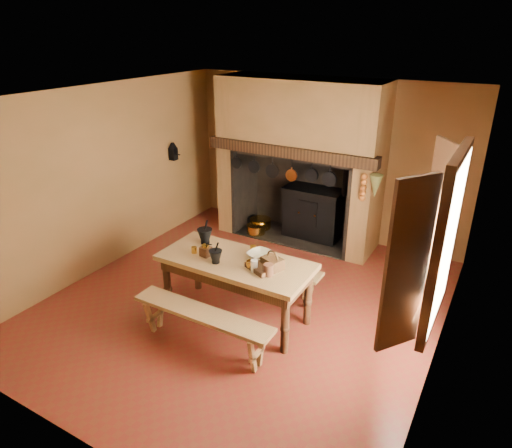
{
  "coord_description": "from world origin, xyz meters",
  "views": [
    {
      "loc": [
        2.83,
        -4.62,
        3.56
      ],
      "look_at": [
        0.0,
        0.3,
        1.08
      ],
      "focal_mm": 32.0,
      "sensor_mm": 36.0,
      "label": 1
    }
  ],
  "objects": [
    {
      "name": "floor",
      "position": [
        0.0,
        0.0,
        0.0
      ],
      "size": [
        5.5,
        5.5,
        0.0
      ],
      "primitive_type": "plane",
      "color": "maroon",
      "rests_on": "ground"
    },
    {
      "name": "ceiling",
      "position": [
        0.0,
        0.0,
        2.8
      ],
      "size": [
        5.5,
        5.5,
        0.0
      ],
      "primitive_type": "plane",
      "rotation": [
        3.14,
        0.0,
        0.0
      ],
      "color": "silver",
      "rests_on": "back_wall"
    },
    {
      "name": "back_wall",
      "position": [
        0.0,
        2.75,
        1.4
      ],
      "size": [
        5.0,
        0.02,
        2.8
      ],
      "primitive_type": "cube",
      "color": "olive",
      "rests_on": "floor"
    },
    {
      "name": "wall_left",
      "position": [
        -2.5,
        0.0,
        1.4
      ],
      "size": [
        0.02,
        5.5,
        2.8
      ],
      "primitive_type": "cube",
      "color": "olive",
      "rests_on": "floor"
    },
    {
      "name": "wall_right",
      "position": [
        2.5,
        0.0,
        1.4
      ],
      "size": [
        0.02,
        5.5,
        2.8
      ],
      "primitive_type": "cube",
      "color": "olive",
      "rests_on": "floor"
    },
    {
      "name": "wall_front",
      "position": [
        0.0,
        -2.75,
        1.4
      ],
      "size": [
        5.0,
        0.02,
        2.8
      ],
      "primitive_type": "cube",
      "color": "olive",
      "rests_on": "floor"
    },
    {
      "name": "chimney_breast",
      "position": [
        -0.3,
        2.31,
        1.81
      ],
      "size": [
        2.95,
        0.96,
        2.8
      ],
      "color": "olive",
      "rests_on": "floor"
    },
    {
      "name": "iron_range",
      "position": [
        -0.04,
        2.45,
        0.48
      ],
      "size": [
        1.12,
        0.55,
        1.6
      ],
      "color": "black",
      "rests_on": "floor"
    },
    {
      "name": "hearth_pans",
      "position": [
        -1.05,
        2.22,
        0.09
      ],
      "size": [
        0.51,
        0.62,
        0.2
      ],
      "color": "gold",
      "rests_on": "floor"
    },
    {
      "name": "hanging_pans",
      "position": [
        -0.34,
        1.81,
        1.36
      ],
      "size": [
        1.92,
        0.29,
        0.27
      ],
      "color": "black",
      "rests_on": "chimney_breast"
    },
    {
      "name": "onion_string",
      "position": [
        1.0,
        1.79,
        1.33
      ],
      "size": [
        0.12,
        0.1,
        0.46
      ],
      "primitive_type": null,
      "color": "#A54A1E",
      "rests_on": "chimney_breast"
    },
    {
      "name": "herb_bunch",
      "position": [
        1.18,
        1.79,
        1.38
      ],
      "size": [
        0.2,
        0.2,
        0.35
      ],
      "primitive_type": "cone",
      "rotation": [
        3.14,
        0.0,
        0.0
      ],
      "color": "olive",
      "rests_on": "chimney_breast"
    },
    {
      "name": "window",
      "position": [
        2.35,
        -0.4,
        1.7
      ],
      "size": [
        0.39,
        1.75,
        1.76
      ],
      "color": "white",
      "rests_on": "wall_right"
    },
    {
      "name": "wall_coffee_mill",
      "position": [
        -2.42,
        1.55,
        1.52
      ],
      "size": [
        0.23,
        0.16,
        0.31
      ],
      "color": "black",
      "rests_on": "wall_left"
    },
    {
      "name": "work_table",
      "position": [
        0.08,
        -0.34,
        0.72
      ],
      "size": [
        1.96,
        0.87,
        0.85
      ],
      "color": "tan",
      "rests_on": "floor"
    },
    {
      "name": "bench_front",
      "position": [
        0.08,
        -1.09,
        0.38
      ],
      "size": [
        1.81,
        0.32,
        0.51
      ],
      "color": "tan",
      "rests_on": "floor"
    },
    {
      "name": "bench_back",
      "position": [
        0.08,
        0.36,
        0.37
      ],
      "size": [
        1.76,
        0.31,
        0.5
      ],
      "color": "tan",
      "rests_on": "floor"
    },
    {
      "name": "mortar_large",
      "position": [
        -0.53,
        -0.15,
        0.97
      ],
      "size": [
        0.21,
        0.21,
        0.35
      ],
      "rotation": [
        0.0,
        0.0,
        -0.17
      ],
      "color": "black",
      "rests_on": "work_table"
    },
    {
      "name": "mortar_small",
      "position": [
        -0.09,
        -0.53,
        0.95
      ],
      "size": [
        0.17,
        0.17,
        0.29
      ],
      "rotation": [
        0.0,
        0.0,
        0.07
      ],
      "color": "black",
      "rests_on": "work_table"
    },
    {
      "name": "coffee_grinder",
      "position": [
        -0.31,
        -0.44,
        0.92
      ],
      "size": [
        0.17,
        0.14,
        0.19
      ],
      "rotation": [
        0.0,
        0.0,
        -0.15
      ],
      "color": "#3A1F12",
      "rests_on": "work_table"
    },
    {
      "name": "brass_mug_a",
      "position": [
        -0.49,
        -0.45,
        0.89
      ],
      "size": [
        0.09,
        0.09,
        0.08
      ],
      "primitive_type": "cylinder",
      "rotation": [
        0.0,
        0.0,
        -0.29
      ],
      "color": "gold",
      "rests_on": "work_table"
    },
    {
      "name": "brass_mug_b",
      "position": [
        0.16,
        -0.05,
        0.9
      ],
      "size": [
        0.08,
        0.08,
        0.09
      ],
      "primitive_type": "cylinder",
      "rotation": [
        0.0,
        0.0,
        -0.05
      ],
      "color": "gold",
      "rests_on": "work_table"
    },
    {
      "name": "mixing_bowl",
      "position": [
        0.33,
        -0.15,
        0.89
      ],
      "size": [
        0.39,
        0.39,
        0.08
      ],
      "primitive_type": "imported",
      "rotation": [
        0.0,
        0.0,
        -0.25
      ],
      "color": "#BEB892",
      "rests_on": "work_table"
    },
    {
      "name": "stoneware_crock",
      "position": [
        0.62,
        -0.48,
        0.92
      ],
      "size": [
        0.15,
        0.15,
        0.15
      ],
      "primitive_type": "cylinder",
      "rotation": [
        0.0,
        0.0,
        -0.4
      ],
      "color": "#522E1E",
      "rests_on": "work_table"
    },
    {
      "name": "glass_jar",
      "position": [
        0.43,
        -0.48,
        0.93
      ],
      "size": [
        0.09,
        0.09,
        0.15
      ],
      "primitive_type": "cylinder",
      "rotation": [
        0.0,
        0.0,
        0.09
      ],
      "color": "beige",
      "rests_on": "work_table"
    },
    {
      "name": "wicker_basket",
      "position": [
        0.58,
        -0.31,
        0.93
      ],
      "size": [
        0.3,
        0.26,
        0.24
      ],
      "rotation": [
        0.0,
        0.0,
        -0.38
      ],
      "color": "#493016",
      "rests_on": "work_table"
    },
    {
      "name": "wooden_tray",
      "position": [
        0.48,
        -0.4,
        0.88
      ],
      "size": [
        0.43,
        0.38,
        0.06
      ],
      "primitive_type": "cube",
      "rotation": [
        0.0,
        0.0,
        -0.43
      ],
      "color": "#3A1F12",
      "rests_on": "work_table"
    },
    {
      "name": "brass_cup",
      "position": [
        0.35,
        -0.43,
        0.9
      ],
      "size": [
        0.15,
        0.15,
        0.1
      ],
      "primitive_type": "imported",
      "rotation": [
        0.0,
        0.0,
        0.24
      ],
      "color": "gold",
      "rests_on": "work_table"
    }
  ]
}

